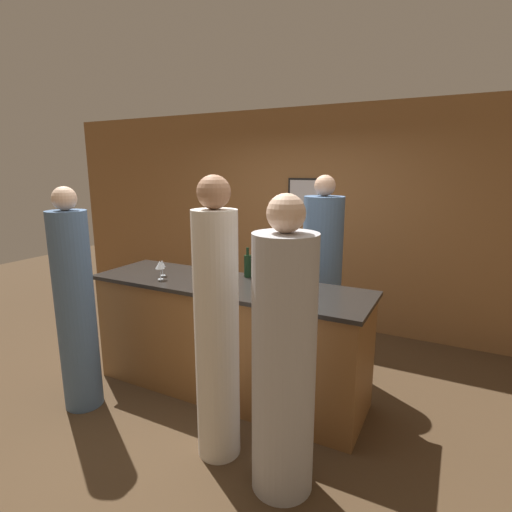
# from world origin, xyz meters

# --- Properties ---
(ground_plane) EXTENTS (14.00, 14.00, 0.00)m
(ground_plane) POSITION_xyz_m (0.00, 0.00, 0.00)
(ground_plane) COLOR #4C3823
(back_wall) EXTENTS (8.00, 0.08, 2.80)m
(back_wall) POSITION_xyz_m (-0.00, 2.04, 1.40)
(back_wall) COLOR olive
(back_wall) RESTS_ON ground_plane
(bar_counter) EXTENTS (2.57, 0.76, 1.05)m
(bar_counter) POSITION_xyz_m (0.00, 0.00, 0.52)
(bar_counter) COLOR brown
(bar_counter) RESTS_ON ground_plane
(bartender) EXTENTS (0.40, 0.40, 1.98)m
(bartender) POSITION_xyz_m (0.61, 0.84, 0.92)
(bartender) COLOR #4C6B93
(bartender) RESTS_ON ground_plane
(guest_0) EXTENTS (0.31, 0.31, 2.00)m
(guest_0) POSITION_xyz_m (0.38, -0.75, 0.95)
(guest_0) COLOR silver
(guest_0) RESTS_ON ground_plane
(guest_1) EXTENTS (0.40, 0.40, 1.91)m
(guest_1) POSITION_xyz_m (0.92, -0.83, 0.88)
(guest_1) COLOR #B2B2B7
(guest_1) RESTS_ON ground_plane
(guest_2) EXTENTS (0.32, 0.32, 1.90)m
(guest_2) POSITION_xyz_m (-1.01, -0.78, 0.89)
(guest_2) COLOR #4C6B93
(guest_2) RESTS_ON ground_plane
(wine_bottle_0) EXTENTS (0.07, 0.07, 0.28)m
(wine_bottle_0) POSITION_xyz_m (0.07, 0.26, 1.16)
(wine_bottle_0) COLOR black
(wine_bottle_0) RESTS_ON bar_counter
(wine_glass_0) EXTENTS (0.06, 0.06, 0.15)m
(wine_glass_0) POSITION_xyz_m (-0.67, -0.07, 1.16)
(wine_glass_0) COLOR silver
(wine_glass_0) RESTS_ON bar_counter
(wine_glass_1) EXTENTS (0.08, 0.08, 0.18)m
(wine_glass_1) POSITION_xyz_m (-0.60, -0.18, 1.18)
(wine_glass_1) COLOR silver
(wine_glass_1) RESTS_ON bar_counter
(wine_glass_2) EXTENTS (0.07, 0.07, 0.18)m
(wine_glass_2) POSITION_xyz_m (0.04, -0.24, 1.18)
(wine_glass_2) COLOR silver
(wine_glass_2) RESTS_ON bar_counter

